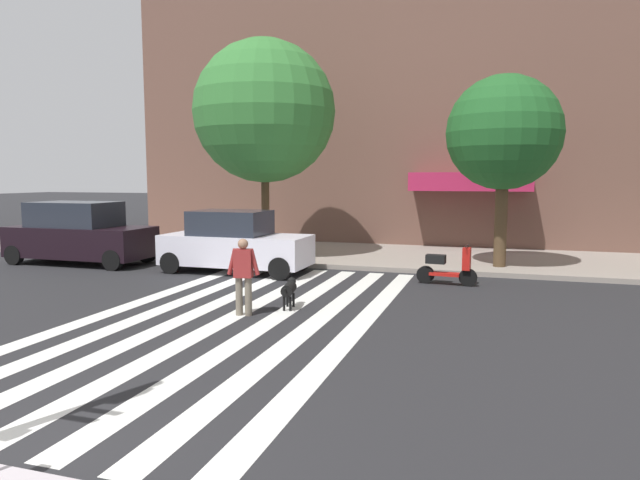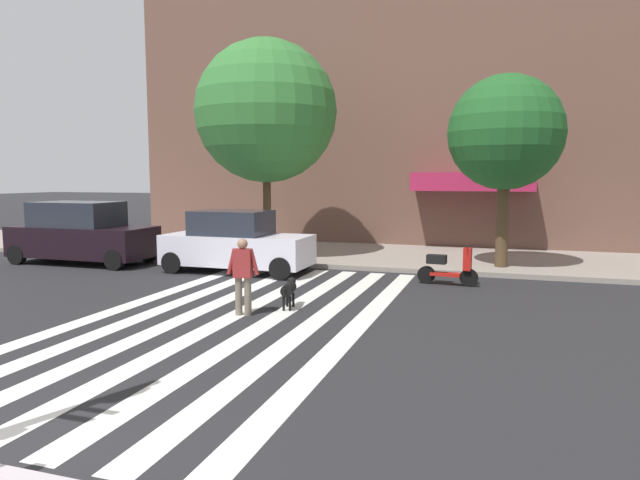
{
  "view_description": "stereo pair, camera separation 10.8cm",
  "coord_description": "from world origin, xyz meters",
  "px_view_note": "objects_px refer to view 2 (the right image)",
  "views": [
    {
      "loc": [
        4.91,
        -4.0,
        2.92
      ],
      "look_at": [
        0.98,
        8.48,
        1.45
      ],
      "focal_mm": 31.55,
      "sensor_mm": 36.0,
      "label": 1
    },
    {
      "loc": [
        5.02,
        -3.97,
        2.92
      ],
      "look_at": [
        0.98,
        8.48,
        1.45
      ],
      "focal_mm": 31.55,
      "sensor_mm": 36.0,
      "label": 2
    }
  ],
  "objects_px": {
    "parked_car_near_curb": "(81,234)",
    "street_tree_nearest": "(266,112)",
    "pedestrian_dog_walker": "(243,272)",
    "dog_on_leash": "(289,289)",
    "parked_scooter": "(448,268)",
    "street_tree_middle": "(506,133)",
    "parked_car_behind_first": "(236,243)"
  },
  "relations": [
    {
      "from": "pedestrian_dog_walker",
      "to": "dog_on_leash",
      "type": "bearing_deg",
      "value": 52.24
    },
    {
      "from": "parked_car_near_curb",
      "to": "pedestrian_dog_walker",
      "type": "distance_m",
      "value": 9.75
    },
    {
      "from": "parked_scooter",
      "to": "street_tree_nearest",
      "type": "bearing_deg",
      "value": 156.17
    },
    {
      "from": "parked_scooter",
      "to": "pedestrian_dog_walker",
      "type": "relative_size",
      "value": 1.0
    },
    {
      "from": "dog_on_leash",
      "to": "parked_car_near_curb",
      "type": "bearing_deg",
      "value": 156.09
    },
    {
      "from": "street_tree_middle",
      "to": "dog_on_leash",
      "type": "xyz_separation_m",
      "value": [
        -4.49,
        -6.66,
        -3.8
      ]
    },
    {
      "from": "street_tree_nearest",
      "to": "pedestrian_dog_walker",
      "type": "relative_size",
      "value": 4.57
    },
    {
      "from": "pedestrian_dog_walker",
      "to": "parked_car_behind_first",
      "type": "bearing_deg",
      "value": 117.9
    },
    {
      "from": "parked_car_behind_first",
      "to": "street_tree_middle",
      "type": "xyz_separation_m",
      "value": [
        7.79,
        2.63,
        3.34
      ]
    },
    {
      "from": "street_tree_nearest",
      "to": "street_tree_middle",
      "type": "bearing_deg",
      "value": -0.9
    },
    {
      "from": "parked_scooter",
      "to": "street_tree_nearest",
      "type": "xyz_separation_m",
      "value": [
        -6.55,
        2.89,
        4.7
      ]
    },
    {
      "from": "street_tree_nearest",
      "to": "pedestrian_dog_walker",
      "type": "distance_m",
      "value": 9.2
    },
    {
      "from": "pedestrian_dog_walker",
      "to": "dog_on_leash",
      "type": "relative_size",
      "value": 1.67
    },
    {
      "from": "street_tree_middle",
      "to": "street_tree_nearest",
      "type": "bearing_deg",
      "value": 179.1
    },
    {
      "from": "street_tree_middle",
      "to": "parked_scooter",
      "type": "bearing_deg",
      "value": -116.45
    },
    {
      "from": "parked_scooter",
      "to": "dog_on_leash",
      "type": "relative_size",
      "value": 1.67
    },
    {
      "from": "parked_car_behind_first",
      "to": "parked_car_near_curb",
      "type": "bearing_deg",
      "value": -180.0
    },
    {
      "from": "parked_car_near_curb",
      "to": "street_tree_nearest",
      "type": "distance_m",
      "value": 7.55
    },
    {
      "from": "parked_car_behind_first",
      "to": "parked_scooter",
      "type": "xyz_separation_m",
      "value": [
        6.41,
        -0.14,
        -0.42
      ]
    },
    {
      "from": "street_tree_nearest",
      "to": "dog_on_leash",
      "type": "relative_size",
      "value": 7.63
    },
    {
      "from": "street_tree_nearest",
      "to": "pedestrian_dog_walker",
      "type": "xyz_separation_m",
      "value": [
        2.75,
        -7.68,
        -4.25
      ]
    },
    {
      "from": "parked_car_behind_first",
      "to": "parked_scooter",
      "type": "distance_m",
      "value": 6.43
    },
    {
      "from": "pedestrian_dog_walker",
      "to": "dog_on_leash",
      "type": "xyz_separation_m",
      "value": [
        0.69,
        0.89,
        -0.48
      ]
    },
    {
      "from": "parked_scooter",
      "to": "parked_car_behind_first",
      "type": "bearing_deg",
      "value": 178.74
    },
    {
      "from": "parked_car_behind_first",
      "to": "parked_scooter",
      "type": "relative_size",
      "value": 2.78
    },
    {
      "from": "parked_car_near_curb",
      "to": "dog_on_leash",
      "type": "height_order",
      "value": "parked_car_near_curb"
    },
    {
      "from": "parked_car_behind_first",
      "to": "street_tree_nearest",
      "type": "bearing_deg",
      "value": 92.84
    },
    {
      "from": "parked_car_near_curb",
      "to": "pedestrian_dog_walker",
      "type": "xyz_separation_m",
      "value": [
        8.41,
        -4.93,
        -0.08
      ]
    },
    {
      "from": "parked_car_near_curb",
      "to": "pedestrian_dog_walker",
      "type": "relative_size",
      "value": 2.97
    },
    {
      "from": "street_tree_middle",
      "to": "pedestrian_dog_walker",
      "type": "xyz_separation_m",
      "value": [
        -5.18,
        -7.56,
        -3.32
      ]
    },
    {
      "from": "street_tree_nearest",
      "to": "pedestrian_dog_walker",
      "type": "bearing_deg",
      "value": -70.32
    },
    {
      "from": "parked_scooter",
      "to": "dog_on_leash",
      "type": "bearing_deg",
      "value": -128.63
    }
  ]
}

